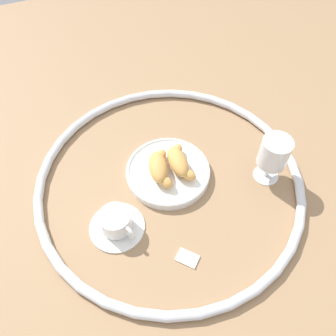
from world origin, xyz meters
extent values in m
plane|color=#997551|center=(0.00, 0.00, 0.00)|extent=(2.20, 2.20, 0.00)
torus|color=silver|center=(0.00, 0.00, 0.01)|extent=(0.71, 0.71, 0.02)
cylinder|color=white|center=(-0.03, 0.01, 0.01)|extent=(0.23, 0.23, 0.02)
torus|color=white|center=(-0.03, 0.01, 0.02)|extent=(0.23, 0.23, 0.01)
ellipsoid|color=#D6994C|center=(-0.03, -0.02, 0.05)|extent=(0.11, 0.07, 0.04)
ellipsoid|color=#D6994C|center=(0.02, -0.02, 0.04)|extent=(0.05, 0.04, 0.03)
ellipsoid|color=#D6994C|center=(-0.07, 0.00, 0.04)|extent=(0.05, 0.05, 0.03)
ellipsoid|color=#D6994C|center=(-0.03, 0.03, 0.05)|extent=(0.10, 0.05, 0.04)
ellipsoid|color=#D6994C|center=(0.02, 0.05, 0.04)|extent=(0.05, 0.05, 0.03)
ellipsoid|color=#D6994C|center=(-0.07, 0.05, 0.04)|extent=(0.05, 0.05, 0.03)
cylinder|color=white|center=(0.07, -0.17, 0.00)|extent=(0.14, 0.14, 0.01)
cylinder|color=white|center=(0.07, -0.17, 0.03)|extent=(0.08, 0.08, 0.05)
cylinder|color=brown|center=(0.07, -0.17, 0.06)|extent=(0.07, 0.07, 0.01)
torus|color=white|center=(0.12, -0.15, 0.04)|extent=(0.04, 0.03, 0.04)
cylinder|color=white|center=(0.07, 0.25, 0.00)|extent=(0.07, 0.07, 0.01)
cylinder|color=white|center=(0.07, 0.25, 0.03)|extent=(0.01, 0.01, 0.05)
cylinder|color=white|center=(0.07, 0.25, 0.10)|extent=(0.08, 0.08, 0.08)
cylinder|color=#E0CC4C|center=(0.07, 0.25, 0.09)|extent=(0.07, 0.07, 0.06)
cube|color=white|center=(0.21, -0.04, 0.00)|extent=(0.06, 0.06, 0.01)
camera|label=1|loc=(0.49, -0.20, 0.78)|focal=37.48mm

